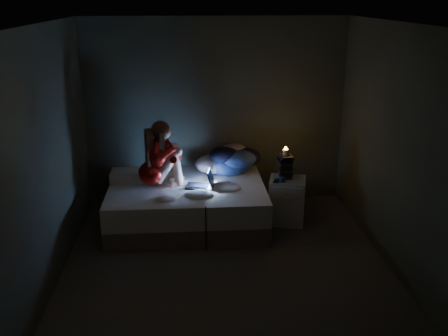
{
  "coord_description": "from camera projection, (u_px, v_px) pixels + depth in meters",
  "views": [
    {
      "loc": [
        -0.4,
        -4.89,
        2.85
      ],
      "look_at": [
        0.05,
        1.0,
        0.8
      ],
      "focal_mm": 39.98,
      "sensor_mm": 36.0,
      "label": 1
    }
  ],
  "objects": [
    {
      "name": "clothes_pile",
      "position": [
        229.0,
        159.0,
        6.79
      ],
      "size": [
        0.83,
        0.77,
        0.4
      ],
      "primitive_type": null,
      "rotation": [
        0.0,
        0.0,
        0.43
      ],
      "color": "navy",
      "rests_on": "bed"
    },
    {
      "name": "bed",
      "position": [
        187.0,
        205.0,
        6.49
      ],
      "size": [
        1.98,
        1.49,
        0.55
      ],
      "primitive_type": null,
      "color": "beige",
      "rests_on": "ground"
    },
    {
      "name": "candle",
      "position": [
        286.0,
        152.0,
        6.38
      ],
      "size": [
        0.07,
        0.07,
        0.08
      ],
      "primitive_type": "cylinder",
      "color": "beige",
      "rests_on": "book_stack"
    },
    {
      "name": "wall_right",
      "position": [
        397.0,
        150.0,
        5.27
      ],
      "size": [
        0.02,
        3.8,
        2.6
      ],
      "primitive_type": "cube",
      "color": "#343931",
      "rests_on": "ground"
    },
    {
      "name": "phone",
      "position": [
        279.0,
        182.0,
        6.32
      ],
      "size": [
        0.09,
        0.15,
        0.01
      ],
      "primitive_type": "cube",
      "rotation": [
        0.0,
        0.0,
        -0.16
      ],
      "color": "black",
      "rests_on": "nightstand"
    },
    {
      "name": "book_stack",
      "position": [
        285.0,
        166.0,
        6.45
      ],
      "size": [
        0.19,
        0.25,
        0.31
      ],
      "primitive_type": null,
      "color": "black",
      "rests_on": "nightstand"
    },
    {
      "name": "blue_orb",
      "position": [
        285.0,
        180.0,
        6.29
      ],
      "size": [
        0.08,
        0.08,
        0.08
      ],
      "primitive_type": "sphere",
      "color": "navy",
      "rests_on": "nightstand"
    },
    {
      "name": "pillow",
      "position": [
        130.0,
        176.0,
        6.52
      ],
      "size": [
        0.48,
        0.34,
        0.14
      ],
      "primitive_type": "cube",
      "color": "silver",
      "rests_on": "bed"
    },
    {
      "name": "floor",
      "position": [
        226.0,
        266.0,
        5.57
      ],
      "size": [
        3.6,
        3.8,
        0.02
      ],
      "primitive_type": "cube",
      "color": "#333130",
      "rests_on": "ground"
    },
    {
      "name": "wall_front",
      "position": [
        249.0,
        240.0,
        3.35
      ],
      "size": [
        3.6,
        0.02,
        2.6
      ],
      "primitive_type": "cube",
      "color": "#343931",
      "rests_on": "ground"
    },
    {
      "name": "ceiling",
      "position": [
        227.0,
        22.0,
        4.71
      ],
      "size": [
        3.6,
        3.8,
        0.02
      ],
      "primitive_type": "cube",
      "color": "silver",
      "rests_on": "ground"
    },
    {
      "name": "wall_left",
      "position": [
        48.0,
        158.0,
        5.02
      ],
      "size": [
        0.02,
        3.8,
        2.6
      ],
      "primitive_type": "cube",
      "color": "#343931",
      "rests_on": "ground"
    },
    {
      "name": "laptop",
      "position": [
        199.0,
        178.0,
        6.29
      ],
      "size": [
        0.39,
        0.3,
        0.24
      ],
      "primitive_type": null,
      "rotation": [
        0.0,
        0.0,
        -0.19
      ],
      "color": "black",
      "rests_on": "bed"
    },
    {
      "name": "woman",
      "position": [
        151.0,
        154.0,
        6.22
      ],
      "size": [
        0.59,
        0.45,
        0.85
      ],
      "primitive_type": null,
      "rotation": [
        0.0,
        0.0,
        0.21
      ],
      "color": "maroon",
      "rests_on": "bed"
    },
    {
      "name": "wall_back",
      "position": [
        216.0,
        113.0,
        6.94
      ],
      "size": [
        3.6,
        0.02,
        2.6
      ],
      "primitive_type": "cube",
      "color": "#343931",
      "rests_on": "ground"
    },
    {
      "name": "nightstand",
      "position": [
        287.0,
        201.0,
        6.54
      ],
      "size": [
        0.54,
        0.5,
        0.61
      ],
      "primitive_type": "cube",
      "rotation": [
        0.0,
        0.0,
        -0.24
      ],
      "color": "silver",
      "rests_on": "ground"
    }
  ]
}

